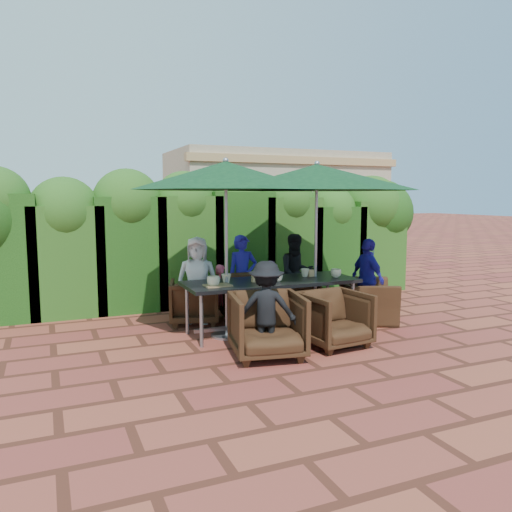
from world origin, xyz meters
name	(u,v)px	position (x,y,z in m)	size (l,w,h in m)	color
ground	(262,332)	(0.00, 0.00, 0.00)	(80.00, 80.00, 0.00)	brown
dining_table	(271,285)	(0.15, 0.00, 0.68)	(2.50, 0.90, 0.75)	black
umbrella_left	(226,176)	(-0.53, 0.00, 2.21)	(2.55, 2.55, 2.46)	gray
umbrella_right	(317,178)	(0.90, 0.05, 2.21)	(2.90, 2.90, 2.46)	gray
chair_far_left	(194,299)	(-0.75, 0.89, 0.37)	(0.72, 0.68, 0.74)	black
chair_far_mid	(245,291)	(0.14, 0.99, 0.43)	(0.83, 0.77, 0.85)	black
chair_far_right	(292,291)	(0.99, 0.99, 0.36)	(0.70, 0.66, 0.72)	black
chair_near_left	(267,322)	(-0.38, -1.03, 0.43)	(0.84, 0.79, 0.86)	black
chair_near_right	(335,316)	(0.61, -0.97, 0.40)	(0.77, 0.72, 0.79)	black
chair_end_right	(366,294)	(1.79, 0.00, 0.42)	(0.96, 0.63, 0.84)	black
adult_far_left	(197,280)	(-0.68, 0.92, 0.67)	(0.66, 0.39, 1.33)	silver
adult_far_mid	(243,276)	(0.08, 0.96, 0.67)	(0.48, 0.39, 1.33)	#231C9B
adult_far_right	(296,273)	(1.07, 0.98, 0.66)	(0.63, 0.39, 1.32)	black
adult_near_left	(266,309)	(-0.37, -0.97, 0.58)	(0.75, 0.34, 1.17)	black
adult_end_right	(368,279)	(1.86, 0.07, 0.64)	(0.75, 0.38, 1.29)	#231C9B
child_left	(221,292)	(-0.28, 0.98, 0.44)	(0.31, 0.26, 0.87)	#E95274
child_right	(272,287)	(0.67, 1.11, 0.43)	(0.31, 0.25, 0.87)	#A052B2
pedestrian_a	(255,242)	(1.63, 4.09, 0.90)	(1.69, 0.60, 1.81)	#278925
pedestrian_b	(274,242)	(2.24, 4.40, 0.85)	(0.82, 0.50, 1.70)	#E95274
pedestrian_c	(312,243)	(3.23, 4.26, 0.80)	(1.02, 0.47, 1.59)	gray
cup_a	(213,281)	(-0.77, -0.15, 0.82)	(0.17, 0.17, 0.14)	beige
cup_b	(226,278)	(-0.52, 0.04, 0.81)	(0.14, 0.14, 0.13)	beige
cup_c	(277,277)	(0.17, -0.15, 0.81)	(0.16, 0.16, 0.13)	beige
cup_d	(305,273)	(0.74, 0.09, 0.81)	(0.13, 0.13, 0.12)	beige
cup_e	(336,273)	(1.13, -0.14, 0.81)	(0.16, 0.16, 0.12)	beige
ketchup_bottle	(262,274)	(0.04, 0.07, 0.83)	(0.04, 0.04, 0.17)	#B20C0A
sauce_bottle	(258,274)	(0.00, 0.13, 0.83)	(0.04, 0.04, 0.17)	#4C230C
serving_tray	(218,285)	(-0.71, -0.15, 0.76)	(0.35, 0.25, 0.02)	olive
number_block_left	(256,278)	(-0.11, -0.05, 0.80)	(0.12, 0.06, 0.10)	tan
number_block_right	(312,273)	(0.85, 0.08, 0.80)	(0.12, 0.06, 0.10)	tan
hedge_wall	(205,229)	(-0.12, 2.32, 1.35)	(9.10, 1.60, 2.42)	#173E11
building	(275,208)	(3.50, 6.99, 1.61)	(6.20, 3.08, 3.20)	tan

